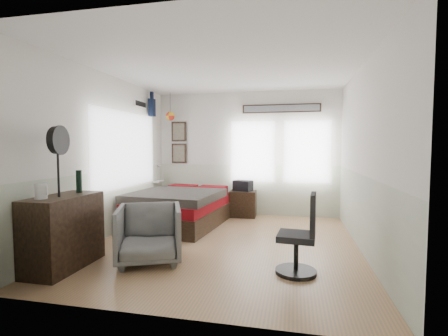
{
  "coord_description": "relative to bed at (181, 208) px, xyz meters",
  "views": [
    {
      "loc": [
        1.04,
        -4.85,
        1.5
      ],
      "look_at": [
        -0.1,
        0.4,
        1.15
      ],
      "focal_mm": 26.0,
      "sensor_mm": 36.0,
      "label": 1
    }
  ],
  "objects": [
    {
      "name": "black_bag",
      "position": [
        1.05,
        0.99,
        0.34
      ],
      "size": [
        0.44,
        0.36,
        0.22
      ],
      "primitive_type": "cube",
      "rotation": [
        0.0,
        0.0,
        -0.36
      ],
      "color": "black",
      "rests_on": "nightstand"
    },
    {
      "name": "wall_decor",
      "position": [
        -0.02,
        0.94,
        1.77
      ],
      "size": [
        3.55,
        1.32,
        1.44
      ],
      "color": "black",
      "rests_on": "room_shell"
    },
    {
      "name": "room_shell",
      "position": [
        1.0,
        -0.83,
        1.29
      ],
      "size": [
        4.02,
        4.52,
        2.71
      ],
      "color": "silver",
      "rests_on": "ground_plane"
    },
    {
      "name": "stand_fan",
      "position": [
        -0.62,
        -2.51,
        1.24
      ],
      "size": [
        0.13,
        0.35,
        0.85
      ],
      "rotation": [
        0.0,
        0.0,
        0.13
      ],
      "color": "black",
      "rests_on": "dresser"
    },
    {
      "name": "nightstand",
      "position": [
        1.05,
        0.99,
        -0.05
      ],
      "size": [
        0.57,
        0.46,
        0.56
      ],
      "primitive_type": "cube",
      "rotation": [
        0.0,
        0.0,
        0.03
      ],
      "color": "black",
      "rests_on": "ground_plane"
    },
    {
      "name": "dresser",
      "position": [
        -0.66,
        -2.42,
        0.12
      ],
      "size": [
        0.48,
        1.0,
        0.9
      ],
      "primitive_type": "cube",
      "color": "black",
      "rests_on": "ground_plane"
    },
    {
      "name": "armchair",
      "position": [
        0.29,
        -2.01,
        0.05
      ],
      "size": [
        1.05,
        1.06,
        0.75
      ],
      "primitive_type": "imported",
      "rotation": [
        0.0,
        0.0,
        0.39
      ],
      "color": "slate",
      "rests_on": "ground_plane"
    },
    {
      "name": "ground_plane",
      "position": [
        1.08,
        -1.01,
        -0.33
      ],
      "size": [
        4.0,
        4.5,
        0.01
      ],
      "primitive_type": "cube",
      "color": "#A17A59"
    },
    {
      "name": "bottle",
      "position": [
        -0.64,
        -2.13,
        0.72
      ],
      "size": [
        0.07,
        0.07,
        0.3
      ],
      "primitive_type": "cylinder",
      "color": "black",
      "rests_on": "dresser"
    },
    {
      "name": "task_chair",
      "position": [
        2.21,
        -2.02,
        0.07
      ],
      "size": [
        0.48,
        0.48,
        0.96
      ],
      "rotation": [
        0.0,
        0.0,
        -0.09
      ],
      "color": "black",
      "rests_on": "ground_plane"
    },
    {
      "name": "kettle",
      "position": [
        -0.73,
        -2.68,
        0.66
      ],
      "size": [
        0.16,
        0.13,
        0.18
      ],
      "rotation": [
        0.0,
        0.0,
        -0.1
      ],
      "color": "silver",
      "rests_on": "dresser"
    },
    {
      "name": "bed",
      "position": [
        0.0,
        0.0,
        0.0
      ],
      "size": [
        1.66,
        2.22,
        0.67
      ],
      "rotation": [
        0.0,
        0.0,
        -0.1
      ],
      "color": "black",
      "rests_on": "ground_plane"
    }
  ]
}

